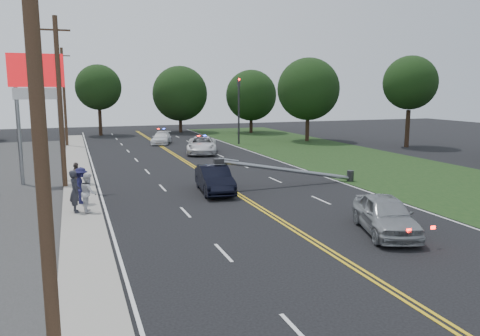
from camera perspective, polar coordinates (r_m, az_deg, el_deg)
name	(u,v)px	position (r m, az deg, el deg)	size (l,w,h in m)	color
ground	(291,228)	(20.34, 6.26, -7.23)	(120.00, 120.00, 0.00)	black
sidewalk	(80,193)	(28.08, -18.91, -2.88)	(1.80, 70.00, 0.12)	gray
grass_verge	(399,171)	(35.75, 18.80, -0.37)	(12.00, 80.00, 0.01)	black
centerline_yellow	(221,184)	(29.38, -2.31, -1.92)	(0.36, 80.00, 0.00)	gold
pylon_sign	(37,87)	(31.53, -23.50, 9.04)	(3.20, 0.35, 8.00)	gray
traffic_signal	(239,105)	(50.42, -0.15, 7.69)	(0.28, 0.41, 7.05)	#2D2D30
fallen_streetlight	(296,171)	(28.93, 6.82, -0.33)	(9.36, 0.44, 1.91)	#2D2D30
utility_pole_near	(39,132)	(9.52, -23.27, 4.11)	(1.60, 0.28, 10.00)	#382619
utility_pole_mid	(60,103)	(29.49, -21.08, 7.43)	(1.60, 0.28, 10.00)	#382619
utility_pole_far	(64,97)	(51.48, -20.63, 8.10)	(1.60, 0.28, 10.00)	#382619
tree_6	(99,87)	(62.65, -16.87, 9.39)	(5.72, 5.72, 8.98)	black
tree_7	(180,94)	(65.04, -7.34, 8.99)	(7.45, 7.45, 9.01)	black
tree_8	(251,95)	(63.97, 1.37, 8.84)	(6.84, 6.84, 8.47)	black
tree_9	(308,89)	(53.98, 8.32, 9.49)	(7.01, 7.01, 9.39)	black
tree_13	(410,83)	(50.70, 20.03, 9.72)	(5.39, 5.39, 9.21)	black
crashed_sedan	(215,179)	(26.87, -3.13, -1.37)	(1.62, 4.65, 1.53)	black
waiting_sedan	(385,215)	(20.16, 17.31, -5.45)	(1.86, 4.61, 1.57)	#93979A
emergency_a	(202,145)	(43.34, -4.67, 2.82)	(2.60, 5.65, 1.57)	silver
emergency_b	(161,138)	(51.49, -9.56, 3.61)	(1.77, 4.36, 1.27)	white
bystander_a	(75,191)	(23.34, -19.49, -2.70)	(0.73, 0.48, 2.01)	#282930
bystander_b	(88,192)	(23.23, -17.99, -2.86)	(0.90, 0.70, 1.86)	silver
bystander_c	(81,185)	(25.06, -18.79, -2.02)	(1.20, 0.69, 1.86)	#1C1B45
bystander_d	(76,178)	(27.64, -19.32, -1.13)	(1.01, 0.42, 1.73)	#5C504A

